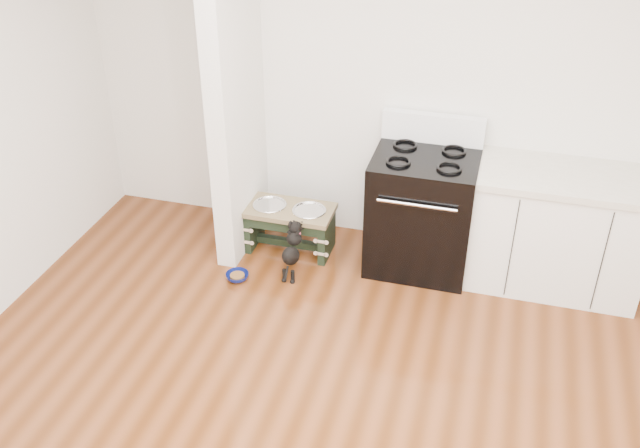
{
  "coord_description": "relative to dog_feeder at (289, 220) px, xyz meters",
  "views": [
    {
      "loc": [
        0.76,
        -2.47,
        3.22
      ],
      "look_at": [
        -0.42,
        1.7,
        0.51
      ],
      "focal_mm": 40.0,
      "sensor_mm": 36.0,
      "label": 1
    }
  ],
  "objects": [
    {
      "name": "oven_range",
      "position": [
        1.02,
        0.09,
        0.21
      ],
      "size": [
        0.76,
        0.69,
        1.14
      ],
      "color": "black",
      "rests_on": "ground"
    },
    {
      "name": "floor_bowl",
      "position": [
        -0.26,
        -0.5,
        -0.24
      ],
      "size": [
        0.19,
        0.19,
        0.05
      ],
      "rotation": [
        0.0,
        0.0,
        0.07
      ],
      "color": "#0B1453",
      "rests_on": "ground"
    },
    {
      "name": "room_shell",
      "position": [
        0.77,
        -2.06,
        1.35
      ],
      "size": [
        5.0,
        5.0,
        5.0
      ],
      "color": "silver",
      "rests_on": "ground"
    },
    {
      "name": "cabinet_run",
      "position": [
        2.0,
        0.11,
        0.18
      ],
      "size": [
        1.24,
        0.64,
        0.91
      ],
      "color": "white",
      "rests_on": "ground"
    },
    {
      "name": "partition_wall",
      "position": [
        -0.4,
        0.04,
        1.08
      ],
      "size": [
        0.15,
        0.8,
        2.7
      ],
      "primitive_type": "cube",
      "color": "silver",
      "rests_on": "ground"
    },
    {
      "name": "puppy",
      "position": [
        0.12,
        -0.32,
        -0.04
      ],
      "size": [
        0.12,
        0.36,
        0.42
      ],
      "color": "black",
      "rests_on": "ground"
    },
    {
      "name": "dog_feeder",
      "position": [
        0.0,
        0.0,
        0.0
      ],
      "size": [
        0.7,
        0.37,
        0.4
      ],
      "color": "black",
      "rests_on": "ground"
    }
  ]
}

